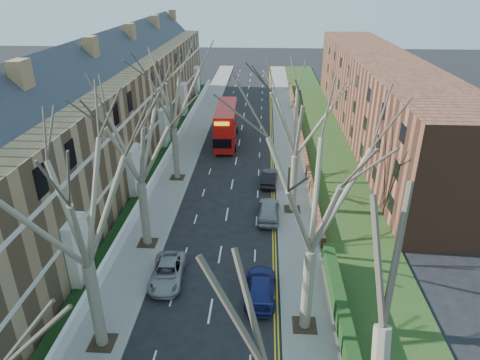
# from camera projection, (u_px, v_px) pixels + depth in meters

# --- Properties ---
(pavement_left) EXTENTS (3.00, 102.00, 0.12)m
(pavement_left) POSITION_uv_depth(u_px,v_px,m) (192.00, 141.00, 53.75)
(pavement_left) COLOR slate
(pavement_left) RESTS_ON ground
(pavement_right) EXTENTS (3.00, 102.00, 0.12)m
(pavement_right) POSITION_uv_depth(u_px,v_px,m) (287.00, 143.00, 53.12)
(pavement_right) COLOR slate
(pavement_right) RESTS_ON ground
(terrace_left) EXTENTS (9.70, 78.00, 13.60)m
(terrace_left) POSITION_uv_depth(u_px,v_px,m) (104.00, 117.00, 44.59)
(terrace_left) COLOR #94714B
(terrace_left) RESTS_ON ground
(flats_right) EXTENTS (13.97, 54.00, 10.00)m
(flats_right) POSITION_uv_depth(u_px,v_px,m) (379.00, 97.00, 54.02)
(flats_right) COLOR brown
(flats_right) RESTS_ON ground
(front_wall_left) EXTENTS (0.30, 78.00, 1.00)m
(front_wall_left) POSITION_uv_depth(u_px,v_px,m) (165.00, 161.00, 46.38)
(front_wall_left) COLOR white
(front_wall_left) RESTS_ON ground
(grass_verge_right) EXTENTS (6.00, 102.00, 0.06)m
(grass_verge_right) POSITION_uv_depth(u_px,v_px,m) (324.00, 143.00, 52.84)
(grass_verge_right) COLOR #1C3814
(grass_verge_right) RESTS_ON ground
(tree_left_mid) EXTENTS (10.50, 10.50, 14.71)m
(tree_left_mid) POSITION_uv_depth(u_px,v_px,m) (75.00, 193.00, 19.89)
(tree_left_mid) COLOR #706150
(tree_left_mid) RESTS_ON ground
(tree_left_far) EXTENTS (10.15, 10.15, 14.22)m
(tree_left_far) POSITION_uv_depth(u_px,v_px,m) (135.00, 130.00, 29.05)
(tree_left_far) COLOR #706150
(tree_left_far) RESTS_ON ground
(tree_left_dist) EXTENTS (10.50, 10.50, 14.71)m
(tree_left_dist) POSITION_uv_depth(u_px,v_px,m) (171.00, 86.00, 39.75)
(tree_left_dist) COLOR #706150
(tree_left_dist) RESTS_ON ground
(tree_right_mid) EXTENTS (10.50, 10.50, 14.71)m
(tree_right_mid) POSITION_uv_depth(u_px,v_px,m) (317.00, 181.00, 21.10)
(tree_right_mid) COLOR #706150
(tree_right_mid) RESTS_ON ground
(tree_right_far) EXTENTS (10.15, 10.15, 14.22)m
(tree_right_far) POSITION_uv_depth(u_px,v_px,m) (298.00, 109.00, 33.87)
(tree_right_far) COLOR #706150
(tree_right_far) RESTS_ON ground
(double_decker_bus) EXTENTS (2.95, 10.58, 4.41)m
(double_decker_bus) POSITION_uv_depth(u_px,v_px,m) (226.00, 125.00, 52.78)
(double_decker_bus) COLOR #B8100D
(double_decker_bus) RESTS_ON ground
(car_left_far) EXTENTS (2.35, 4.70, 1.28)m
(car_left_far) POSITION_uv_depth(u_px,v_px,m) (167.00, 272.00, 28.81)
(car_left_far) COLOR gray
(car_left_far) RESTS_ON ground
(car_right_near) EXTENTS (2.05, 4.80, 1.38)m
(car_right_near) POSITION_uv_depth(u_px,v_px,m) (261.00, 287.00, 27.38)
(car_right_near) COLOR navy
(car_right_near) RESTS_ON ground
(car_right_mid) EXTENTS (1.95, 4.63, 1.56)m
(car_right_mid) POSITION_uv_depth(u_px,v_px,m) (268.00, 210.00, 36.31)
(car_right_mid) COLOR gray
(car_right_mid) RESTS_ON ground
(car_right_far) EXTENTS (1.82, 4.25, 1.36)m
(car_right_far) POSITION_uv_depth(u_px,v_px,m) (269.00, 177.00, 42.46)
(car_right_far) COLOR black
(car_right_far) RESTS_ON ground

